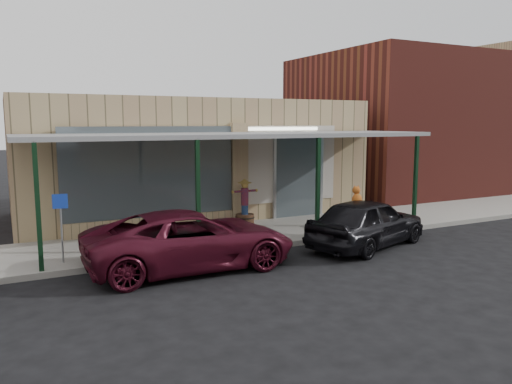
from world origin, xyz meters
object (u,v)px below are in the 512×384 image
barrel_pumpkin (340,220)px  parked_sedan (367,222)px  barrel_scarecrow (245,210)px  handicap_sign (61,219)px  car_maroon (191,240)px

barrel_pumpkin → parked_sedan: bearing=-105.8°
barrel_scarecrow → barrel_pumpkin: size_ratio=2.25×
handicap_sign → car_maroon: 3.05m
handicap_sign → barrel_pumpkin: bearing=12.4°
barrel_pumpkin → handicap_sign: (-8.28, -0.41, 0.83)m
handicap_sign → parked_sedan: size_ratio=0.37×
barrel_pumpkin → handicap_sign: size_ratio=0.41×
barrel_scarecrow → barrel_pumpkin: bearing=-29.9°
parked_sedan → car_maroon: parked_sedan is taller
barrel_scarecrow → handicap_sign: (-5.59, -1.79, 0.54)m
barrel_scarecrow → handicap_sign: size_ratio=0.93×
barrel_pumpkin → parked_sedan: parked_sedan is taller
parked_sedan → car_maroon: 5.01m
barrel_pumpkin → car_maroon: size_ratio=0.14×
barrel_scarecrow → parked_sedan: bearing=-60.4°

